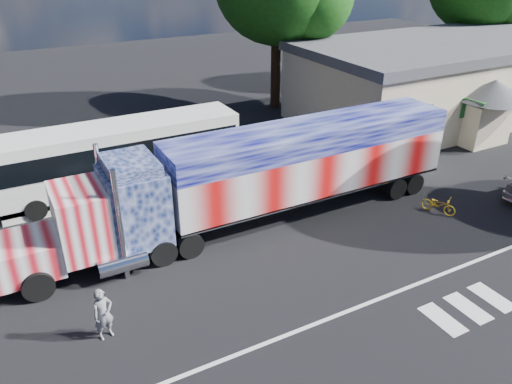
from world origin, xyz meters
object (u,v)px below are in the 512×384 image
woman (103,314)px  bicycle (439,204)px  semi_truck (260,175)px  coach_bus (122,156)px

woman → bicycle: woman is taller
semi_truck → bicycle: bearing=-22.7°
semi_truck → woman: semi_truck is taller
bicycle → coach_bus: bearing=116.7°
coach_bus → bicycle: size_ratio=7.33×
semi_truck → bicycle: 8.38m
woman → bicycle: bearing=-11.8°
semi_truck → coach_bus: semi_truck is taller
woman → bicycle: size_ratio=1.13×
semi_truck → bicycle: size_ratio=13.04×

